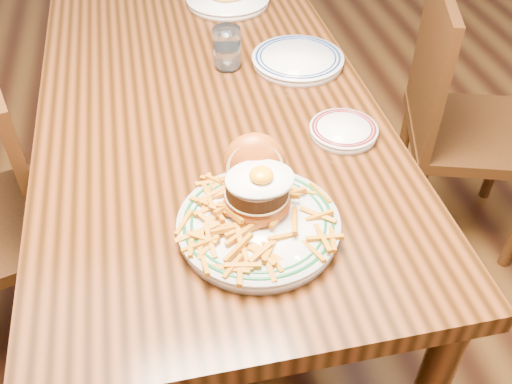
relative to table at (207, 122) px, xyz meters
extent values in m
plane|color=black|center=(0.00, 0.00, -0.66)|extent=(6.00, 6.00, 0.00)
cube|color=black|center=(0.00, 0.00, 0.06)|extent=(0.85, 1.60, 0.05)
cylinder|color=black|center=(-0.36, 0.74, -0.31)|extent=(0.07, 0.07, 0.70)
cylinder|color=black|center=(0.36, 0.74, -0.31)|extent=(0.07, 0.07, 0.70)
cube|color=#42230D|center=(-0.50, -0.02, 0.02)|extent=(0.14, 0.42, 0.45)
cylinder|color=#42230D|center=(-0.46, -0.20, -0.46)|extent=(0.04, 0.04, 0.41)
cylinder|color=#42230D|center=(-0.56, 0.15, -0.46)|extent=(0.04, 0.04, 0.41)
cube|color=#42230D|center=(0.89, 0.07, -0.23)|extent=(0.53, 0.53, 0.04)
cube|color=#42230D|center=(0.71, 0.13, 0.01)|extent=(0.16, 0.41, 0.45)
cylinder|color=#42230D|center=(1.12, 0.19, -0.46)|extent=(0.04, 0.04, 0.41)
cylinder|color=#42230D|center=(0.78, 0.30, -0.46)|extent=(0.04, 0.04, 0.41)
cylinder|color=#42230D|center=(0.67, -0.04, -0.46)|extent=(0.04, 0.04, 0.41)
cylinder|color=silver|center=(0.03, -0.51, 0.10)|extent=(0.31, 0.31, 0.02)
cylinder|color=silver|center=(0.03, -0.51, 0.12)|extent=(0.32, 0.32, 0.01)
torus|color=#0D4C21|center=(0.03, -0.51, 0.12)|extent=(0.30, 0.30, 0.01)
torus|color=#0D4C21|center=(0.03, -0.51, 0.12)|extent=(0.27, 0.27, 0.01)
ellipsoid|color=#9C4314|center=(0.04, -0.48, 0.13)|extent=(0.13, 0.13, 0.06)
cylinder|color=beige|center=(0.04, -0.48, 0.16)|extent=(0.13, 0.13, 0.00)
cylinder|color=black|center=(0.04, -0.48, 0.17)|extent=(0.12, 0.12, 0.03)
ellipsoid|color=white|center=(0.04, -0.48, 0.19)|extent=(0.13, 0.11, 0.01)
ellipsoid|color=#FF9205|center=(0.04, -0.48, 0.21)|extent=(0.05, 0.05, 0.03)
ellipsoid|color=#9C4314|center=(0.05, -0.40, 0.17)|extent=(0.14, 0.12, 0.14)
cylinder|color=beige|center=(0.04, -0.42, 0.17)|extent=(0.12, 0.06, 0.11)
cylinder|color=silver|center=(0.30, -0.25, 0.10)|extent=(0.16, 0.16, 0.02)
cylinder|color=silver|center=(0.30, -0.25, 0.11)|extent=(0.16, 0.16, 0.01)
torus|color=#5C1515|center=(0.30, -0.25, 0.11)|extent=(0.15, 0.15, 0.01)
torus|color=#5C1515|center=(0.30, -0.25, 0.11)|extent=(0.14, 0.14, 0.01)
cube|color=silver|center=(0.31, -0.24, 0.11)|extent=(0.08, 0.08, 0.00)
cylinder|color=silver|center=(0.28, 0.10, 0.10)|extent=(0.25, 0.25, 0.02)
cylinder|color=silver|center=(0.28, 0.10, 0.11)|extent=(0.26, 0.26, 0.01)
torus|color=#102150|center=(0.28, 0.10, 0.11)|extent=(0.24, 0.24, 0.01)
torus|color=#102150|center=(0.28, 0.10, 0.11)|extent=(0.21, 0.21, 0.01)
cylinder|color=white|center=(0.08, 0.13, 0.14)|extent=(0.08, 0.08, 0.11)
cylinder|color=silver|center=(0.08, 0.13, 0.12)|extent=(0.06, 0.06, 0.05)
cylinder|color=silver|center=(0.15, 0.52, 0.10)|extent=(0.27, 0.27, 0.02)
camera|label=1|loc=(-0.14, -1.27, 0.91)|focal=40.00mm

